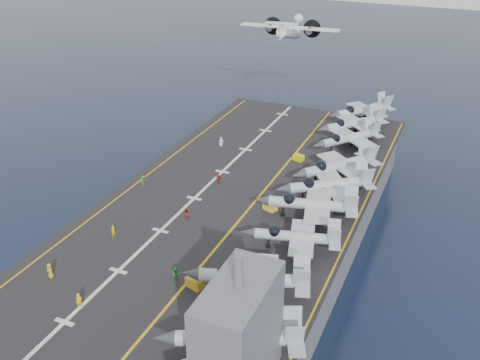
% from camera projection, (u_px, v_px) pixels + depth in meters
% --- Properties ---
extents(ground, '(500.00, 500.00, 0.00)m').
position_uv_depth(ground, '(230.00, 262.00, 85.66)').
color(ground, '#142135').
rests_on(ground, ground).
extents(hull, '(36.00, 90.00, 10.00)m').
position_uv_depth(hull, '(230.00, 236.00, 83.32)').
color(hull, '#56595E').
rests_on(hull, ground).
extents(flight_deck, '(38.00, 92.00, 0.40)m').
position_uv_depth(flight_deck, '(229.00, 208.00, 80.89)').
color(flight_deck, black).
rests_on(flight_deck, hull).
extents(foul_line, '(0.35, 90.00, 0.02)m').
position_uv_depth(foul_line, '(247.00, 210.00, 79.71)').
color(foul_line, gold).
rests_on(foul_line, flight_deck).
extents(landing_centerline, '(0.50, 90.00, 0.02)m').
position_uv_depth(landing_centerline, '(194.00, 198.00, 82.95)').
color(landing_centerline, silver).
rests_on(landing_centerline, flight_deck).
extents(deck_edge_port, '(0.25, 90.00, 0.02)m').
position_uv_depth(deck_edge_port, '(135.00, 185.00, 86.91)').
color(deck_edge_port, gold).
rests_on(deck_edge_port, flight_deck).
extents(deck_edge_stbd, '(0.25, 90.00, 0.02)m').
position_uv_depth(deck_edge_stbd, '(350.00, 234.00, 74.13)').
color(deck_edge_stbd, gold).
rests_on(deck_edge_stbd, flight_deck).
extents(island_superstructure, '(5.00, 10.00, 15.00)m').
position_uv_depth(island_superstructure, '(238.00, 326.00, 47.67)').
color(island_superstructure, '#56595E').
rests_on(island_superstructure, flight_deck).
extents(fighter_jet_1, '(17.89, 15.38, 5.24)m').
position_uv_depth(fighter_jet_1, '(238.00, 337.00, 53.18)').
color(fighter_jet_1, '#A0A6B0').
rests_on(fighter_jet_1, flight_deck).
extents(fighter_jet_2, '(17.42, 14.09, 5.25)m').
position_uv_depth(fighter_jet_2, '(253.00, 277.00, 61.51)').
color(fighter_jet_2, '#939DA4').
rests_on(fighter_jet_2, flight_deck).
extents(fighter_jet_3, '(14.99, 11.88, 4.57)m').
position_uv_depth(fighter_jet_3, '(297.00, 236.00, 69.68)').
color(fighter_jet_3, '#95A0A6').
rests_on(fighter_jet_3, flight_deck).
extents(fighter_jet_4, '(16.87, 13.26, 5.17)m').
position_uv_depth(fighter_jet_4, '(312.00, 204.00, 76.45)').
color(fighter_jet_4, '#9DA6AC').
rests_on(fighter_jet_4, flight_deck).
extents(fighter_jet_5, '(18.38, 17.17, 5.31)m').
position_uv_depth(fighter_jet_5, '(330.00, 184.00, 81.63)').
color(fighter_jet_5, '#9196A0').
rests_on(fighter_jet_5, flight_deck).
extents(fighter_jet_6, '(18.23, 18.84, 5.48)m').
position_uv_depth(fighter_jet_6, '(339.00, 165.00, 87.30)').
color(fighter_jet_6, gray).
rests_on(fighter_jet_6, flight_deck).
extents(fighter_jet_7, '(16.41, 17.17, 4.98)m').
position_uv_depth(fighter_jet_7, '(350.00, 137.00, 97.91)').
color(fighter_jet_7, '#979EA8').
rests_on(fighter_jet_7, flight_deck).
extents(fighter_jet_8, '(17.38, 17.86, 5.20)m').
position_uv_depth(fighter_jet_8, '(354.00, 123.00, 104.03)').
color(fighter_jet_8, gray).
rests_on(fighter_jet_8, flight_deck).
extents(tow_cart_a, '(2.39, 1.87, 1.26)m').
position_uv_depth(tow_cart_a, '(195.00, 283.00, 63.81)').
color(tow_cart_a, gold).
rests_on(tow_cart_a, flight_deck).
extents(tow_cart_b, '(2.34, 1.94, 1.20)m').
position_uv_depth(tow_cart_b, '(270.00, 206.00, 79.73)').
color(tow_cart_b, yellow).
rests_on(tow_cart_b, flight_deck).
extents(tow_cart_c, '(2.06, 1.64, 1.08)m').
position_uv_depth(tow_cart_c, '(299.00, 158.00, 94.77)').
color(tow_cart_c, yellow).
rests_on(tow_cart_c, flight_deck).
extents(crew_0, '(1.40, 1.17, 1.99)m').
position_uv_depth(crew_0, '(50.00, 271.00, 65.26)').
color(crew_0, gold).
rests_on(crew_0, flight_deck).
extents(crew_1, '(1.01, 1.26, 1.82)m').
position_uv_depth(crew_1, '(113.00, 231.00, 73.11)').
color(crew_1, '#ECB407').
rests_on(crew_1, flight_deck).
extents(crew_2, '(1.19, 1.21, 1.70)m').
position_uv_depth(crew_2, '(186.00, 214.00, 77.31)').
color(crew_2, '#B21919').
rests_on(crew_2, flight_deck).
extents(crew_3, '(0.75, 1.07, 1.72)m').
position_uv_depth(crew_3, '(143.00, 181.00, 86.36)').
color(crew_3, '#297D29').
rests_on(crew_3, flight_deck).
extents(crew_4, '(1.08, 0.73, 1.79)m').
position_uv_depth(crew_4, '(218.00, 178.00, 87.06)').
color(crew_4, '#AA1D13').
rests_on(crew_4, flight_deck).
extents(crew_5, '(1.21, 1.28, 1.78)m').
position_uv_depth(crew_5, '(221.00, 142.00, 100.09)').
color(crew_5, white).
rests_on(crew_5, flight_deck).
extents(crew_6, '(1.46, 1.29, 2.03)m').
position_uv_depth(crew_6, '(79.00, 301.00, 60.28)').
color(crew_6, yellow).
rests_on(crew_6, flight_deck).
extents(crew_7, '(1.28, 1.12, 1.79)m').
position_uv_depth(crew_7, '(176.00, 274.00, 64.82)').
color(crew_7, '#268C33').
rests_on(crew_7, flight_deck).
extents(transport_plane, '(25.60, 18.47, 5.76)m').
position_uv_depth(transport_plane, '(289.00, 33.00, 130.66)').
color(transport_plane, silver).
extents(fighter_jet_9, '(17.38, 17.86, 5.20)m').
position_uv_depth(fighter_jet_9, '(363.00, 109.00, 110.52)').
color(fighter_jet_9, gray).
rests_on(fighter_jet_9, flight_deck).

